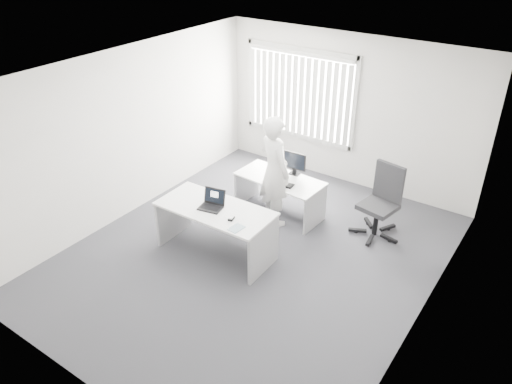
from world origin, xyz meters
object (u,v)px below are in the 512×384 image
Objects in this scene: desk_near at (216,221)px; monitor at (295,163)px; office_chair at (379,213)px; laptop at (210,201)px; person at (274,171)px; desk_far at (280,188)px.

desk_near is 1.83m from monitor.
office_chair is 3.55× the size of laptop.
office_chair is (1.81, 1.89, -0.20)m from desk_near.
office_chair is at bearing -134.10° from person.
monitor reaches higher than desk_near.
office_chair is (1.64, 0.37, -0.12)m from desk_far.
office_chair is 1.80m from person.
monitor is (0.33, 1.83, -0.05)m from laptop.
person is 4.65× the size of monitor.
office_chair is 1.60m from monitor.
laptop is (-0.21, -1.57, 0.44)m from desk_far.
desk_near is 0.94× the size of person.
office_chair reaches higher than monitor.
desk_near is 1.48× the size of office_chair.
desk_near is 4.37× the size of monitor.
person is at bearing -100.76° from monitor.
laptop reaches higher than desk_near.
office_chair is at bearing 0.72° from monitor.
desk_far is 1.28× the size of office_chair.
laptop is at bearing -103.65° from monitor.
desk_far is at bearing -156.72° from office_chair.
laptop is (-0.26, -1.31, -0.01)m from person.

